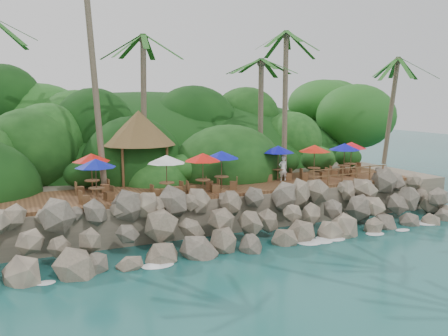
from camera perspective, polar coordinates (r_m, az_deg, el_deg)
name	(u,v)px	position (r m, az deg, el deg)	size (l,w,h in m)	color
ground	(272,249)	(25.10, 5.70, -9.59)	(140.00, 140.00, 0.00)	#19514F
land_base	(174,180)	(39.13, -6.01, -1.40)	(32.00, 25.20, 2.10)	gray
jungle_hill	(149,178)	(46.39, -8.89, -1.20)	(44.80, 28.00, 15.40)	#143811
seawall	(254,218)	(26.45, 3.57, -6.01)	(29.00, 4.00, 2.30)	gray
terrace	(224,187)	(29.73, 0.00, -2.29)	(26.00, 5.00, 0.20)	brown
jungle_foliage	(178,195)	(38.39, -5.52, -3.18)	(44.00, 16.00, 12.00)	#143811
foam_line	(269,247)	(25.34, 5.36, -9.34)	(25.20, 0.80, 0.06)	white
palms	(210,28)	(32.12, -1.65, 16.31)	(34.54, 7.03, 15.14)	brown
palapa	(139,128)	(31.07, -10.11, 4.73)	(4.73, 4.73, 4.60)	brown
dining_clusters	(237,155)	(29.39, 1.58, 1.55)	(20.06, 5.33, 2.30)	brown
railing	(350,173)	(31.67, 14.72, -0.60)	(6.10, 0.10, 1.00)	brown
waiter	(283,168)	(31.44, 7.04, -0.06)	(0.60, 0.39, 1.63)	white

